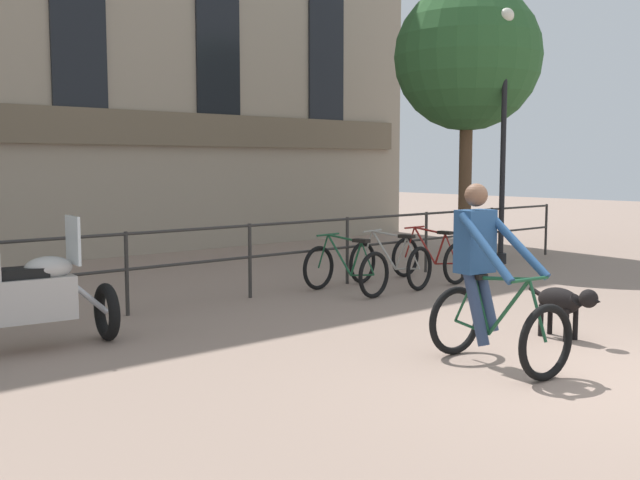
{
  "coord_description": "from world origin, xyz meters",
  "views": [
    {
      "loc": [
        -6.11,
        -3.27,
        1.89
      ],
      "look_at": [
        -0.74,
        2.86,
        1.05
      ],
      "focal_mm": 42.0,
      "sensor_mm": 36.0,
      "label": 1
    }
  ],
  "objects_px": {
    "parked_bicycle_near_lamp": "(346,269)",
    "parked_bicycle_mid_left": "(390,264)",
    "street_lamp": "(504,123)",
    "parked_motorcycle": "(28,296)",
    "parked_bicycle_mid_right": "(430,259)",
    "cyclist_with_bike": "(488,284)",
    "dog": "(564,302)"
  },
  "relations": [
    {
      "from": "parked_bicycle_mid_right",
      "to": "parked_bicycle_mid_left",
      "type": "bearing_deg",
      "value": -1.61
    },
    {
      "from": "cyclist_with_bike",
      "to": "dog",
      "type": "bearing_deg",
      "value": 8.76
    },
    {
      "from": "parked_bicycle_mid_left",
      "to": "parked_bicycle_mid_right",
      "type": "distance_m",
      "value": 0.94
    },
    {
      "from": "parked_bicycle_near_lamp",
      "to": "street_lamp",
      "type": "xyz_separation_m",
      "value": [
        4.44,
        0.46,
        2.27
      ]
    },
    {
      "from": "dog",
      "to": "parked_bicycle_mid_right",
      "type": "xyz_separation_m",
      "value": [
        2.02,
        3.59,
        -0.04
      ]
    },
    {
      "from": "parked_bicycle_mid_right",
      "to": "cyclist_with_bike",
      "type": "bearing_deg",
      "value": 44.81
    },
    {
      "from": "parked_bicycle_near_lamp",
      "to": "parked_bicycle_mid_left",
      "type": "bearing_deg",
      "value": 173.31
    },
    {
      "from": "parked_bicycle_mid_right",
      "to": "street_lamp",
      "type": "bearing_deg",
      "value": -171.36
    },
    {
      "from": "parked_bicycle_mid_left",
      "to": "parked_bicycle_mid_right",
      "type": "height_order",
      "value": "same"
    },
    {
      "from": "parked_bicycle_mid_left",
      "to": "dog",
      "type": "bearing_deg",
      "value": 64.11
    },
    {
      "from": "parked_bicycle_mid_left",
      "to": "parked_bicycle_near_lamp",
      "type": "bearing_deg",
      "value": -9.04
    },
    {
      "from": "parked_bicycle_mid_left",
      "to": "street_lamp",
      "type": "distance_m",
      "value": 4.2
    },
    {
      "from": "parked_motorcycle",
      "to": "cyclist_with_bike",
      "type": "bearing_deg",
      "value": -130.31
    },
    {
      "from": "dog",
      "to": "parked_bicycle_mid_right",
      "type": "height_order",
      "value": "parked_bicycle_mid_right"
    },
    {
      "from": "parked_bicycle_near_lamp",
      "to": "parked_bicycle_mid_right",
      "type": "distance_m",
      "value": 1.87
    },
    {
      "from": "cyclist_with_bike",
      "to": "parked_bicycle_mid_left",
      "type": "relative_size",
      "value": 1.42
    },
    {
      "from": "parked_motorcycle",
      "to": "parked_bicycle_mid_left",
      "type": "relative_size",
      "value": 1.45
    },
    {
      "from": "parked_bicycle_near_lamp",
      "to": "street_lamp",
      "type": "height_order",
      "value": "street_lamp"
    },
    {
      "from": "dog",
      "to": "parked_bicycle_mid_left",
      "type": "distance_m",
      "value": 3.75
    },
    {
      "from": "dog",
      "to": "parked_motorcycle",
      "type": "xyz_separation_m",
      "value": [
        -4.52,
        3.27,
        0.16
      ]
    },
    {
      "from": "cyclist_with_bike",
      "to": "parked_motorcycle",
      "type": "relative_size",
      "value": 0.98
    },
    {
      "from": "parked_bicycle_mid_right",
      "to": "street_lamp",
      "type": "relative_size",
      "value": 0.24
    },
    {
      "from": "dog",
      "to": "parked_motorcycle",
      "type": "height_order",
      "value": "parked_motorcycle"
    },
    {
      "from": "parked_bicycle_near_lamp",
      "to": "parked_motorcycle",
      "type": "bearing_deg",
      "value": -2.84
    },
    {
      "from": "parked_motorcycle",
      "to": "street_lamp",
      "type": "bearing_deg",
      "value": -78.19
    },
    {
      "from": "street_lamp",
      "to": "parked_bicycle_mid_right",
      "type": "bearing_deg",
      "value": -169.75
    },
    {
      "from": "parked_bicycle_near_lamp",
      "to": "parked_bicycle_mid_left",
      "type": "distance_m",
      "value": 0.94
    },
    {
      "from": "cyclist_with_bike",
      "to": "dog",
      "type": "distance_m",
      "value": 1.49
    },
    {
      "from": "parked_motorcycle",
      "to": "parked_bicycle_mid_left",
      "type": "height_order",
      "value": "parked_motorcycle"
    },
    {
      "from": "dog",
      "to": "parked_bicycle_near_lamp",
      "type": "height_order",
      "value": "parked_bicycle_near_lamp"
    },
    {
      "from": "dog",
      "to": "parked_motorcycle",
      "type": "distance_m",
      "value": 5.58
    },
    {
      "from": "parked_bicycle_near_lamp",
      "to": "parked_bicycle_mid_right",
      "type": "bearing_deg",
      "value": 173.3
    }
  ]
}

